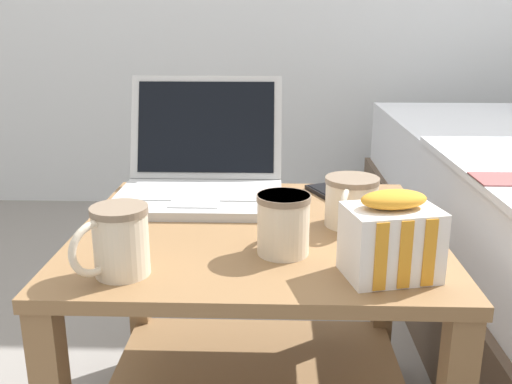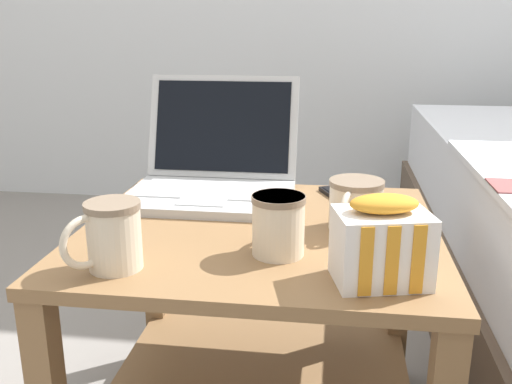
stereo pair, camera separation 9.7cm
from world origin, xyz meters
name	(u,v)px [view 1 (the left image)]	position (x,y,z in m)	size (l,w,h in m)	color
bedside_table	(257,308)	(0.00, 0.00, 0.30)	(0.64, 0.59, 0.47)	olive
laptop	(201,174)	(-0.12, 0.19, 0.52)	(0.34, 0.32, 0.24)	#B7BABC
mug_front_left	(119,238)	(-0.19, -0.21, 0.52)	(0.10, 0.11, 0.10)	beige
mug_front_right	(284,220)	(0.05, -0.11, 0.52)	(0.09, 0.13, 0.10)	beige
mug_mid_center	(351,199)	(0.17, 0.02, 0.52)	(0.10, 0.13, 0.09)	beige
snack_bag	(391,238)	(0.20, -0.20, 0.53)	(0.15, 0.12, 0.13)	white
cell_phone	(336,194)	(0.16, 0.20, 0.47)	(0.13, 0.17, 0.01)	black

